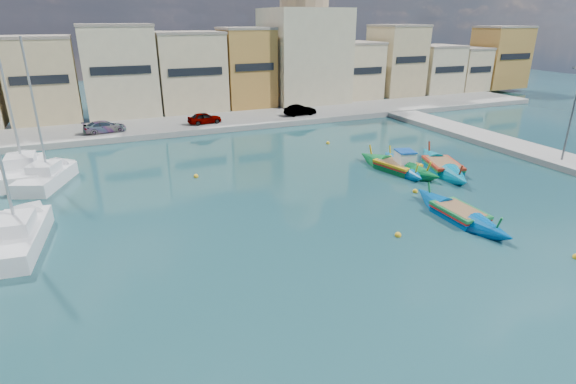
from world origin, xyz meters
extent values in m
plane|color=#113435|center=(0.00, 0.00, 0.00)|extent=(160.00, 160.00, 0.00)
cube|color=gray|center=(0.00, 32.00, 0.30)|extent=(80.00, 8.00, 0.60)
cube|color=tan|center=(-21.91, 39.16, 4.97)|extent=(6.90, 6.32, 8.74)
cube|color=gray|center=(-21.91, 39.16, 9.49)|extent=(7.03, 6.44, 0.30)
cube|color=black|center=(-21.91, 35.95, 5.41)|extent=(5.52, 0.10, 0.90)
cube|color=#C3B791|center=(-13.86, 39.12, 5.55)|extent=(7.88, 6.24, 9.89)
cube|color=gray|center=(-13.86, 39.12, 10.64)|extent=(8.04, 6.37, 0.30)
cube|color=black|center=(-13.86, 35.95, 6.04)|extent=(6.30, 0.10, 0.90)
cube|color=#C8B58A|center=(-5.74, 39.72, 5.09)|extent=(7.88, 7.44, 8.99)
cube|color=gray|center=(-5.74, 39.72, 9.74)|extent=(8.04, 7.59, 0.30)
cube|color=black|center=(-5.74, 35.95, 5.54)|extent=(6.30, 0.10, 0.90)
cube|color=#BA853A|center=(1.54, 39.07, 5.31)|extent=(6.17, 6.13, 9.43)
cube|color=gray|center=(1.54, 39.07, 10.18)|extent=(6.29, 6.26, 0.30)
cube|color=black|center=(1.54, 35.95, 5.78)|extent=(4.93, 0.10, 0.90)
cube|color=tan|center=(9.05, 39.85, 3.63)|extent=(7.31, 7.69, 6.05)
cube|color=gray|center=(9.05, 39.85, 6.80)|extent=(7.46, 7.85, 0.30)
cube|color=black|center=(9.05, 35.95, 3.93)|extent=(5.85, 0.10, 0.90)
cube|color=#C8B58A|center=(17.02, 39.65, 4.31)|extent=(7.54, 7.30, 7.41)
cube|color=gray|center=(17.02, 39.65, 8.16)|extent=(7.69, 7.45, 0.30)
cube|color=black|center=(17.02, 35.95, 4.68)|extent=(6.03, 0.10, 0.90)
cube|color=tan|center=(24.93, 39.49, 5.42)|extent=(6.36, 6.97, 9.63)
cube|color=gray|center=(24.93, 39.49, 10.38)|extent=(6.48, 7.11, 0.30)
cube|color=black|center=(24.93, 35.95, 5.90)|extent=(5.09, 0.10, 0.90)
cube|color=#C3B791|center=(32.15, 39.35, 3.93)|extent=(6.63, 6.70, 6.65)
cube|color=gray|center=(32.15, 39.35, 7.40)|extent=(6.76, 6.83, 0.30)
cube|color=black|center=(32.15, 35.95, 4.26)|extent=(5.30, 0.10, 0.90)
cube|color=#C8B58A|center=(38.26, 39.75, 3.70)|extent=(5.08, 7.51, 6.20)
cube|color=gray|center=(38.26, 39.75, 6.95)|extent=(5.18, 7.66, 0.30)
cube|color=black|center=(38.26, 35.95, 4.01)|extent=(4.06, 0.10, 0.90)
cube|color=#BA853A|center=(45.15, 39.00, 5.27)|extent=(7.79, 6.00, 9.33)
cube|color=gray|center=(45.15, 39.00, 10.08)|extent=(7.95, 6.12, 0.30)
cube|color=black|center=(45.15, 35.95, 5.73)|extent=(6.23, 0.10, 0.90)
cube|color=#C3B791|center=(10.00, 40.00, 6.60)|extent=(10.00, 10.00, 12.00)
cylinder|color=#595B60|center=(17.50, 6.00, 4.00)|extent=(0.16, 0.16, 8.00)
cube|color=#595B60|center=(16.60, 6.00, 7.85)|extent=(0.35, 0.15, 0.18)
imported|color=#4C1919|center=(-6.29, 30.50, 1.21)|extent=(3.73, 1.78, 1.23)
imported|color=#4C1919|center=(5.14, 30.50, 1.22)|extent=(3.79, 1.44, 1.23)
imported|color=#4C1919|center=(-16.47, 30.50, 1.19)|extent=(4.27, 2.27, 1.18)
cube|color=#0060A4|center=(4.73, 10.24, 0.18)|extent=(2.42, 3.19, 0.89)
cone|color=#0060A4|center=(5.30, 12.53, 0.22)|extent=(2.37, 3.00, 2.23)
cone|color=#0060A4|center=(4.17, 7.95, 0.22)|extent=(2.37, 3.00, 2.23)
cube|color=yellow|center=(4.73, 10.24, 0.55)|extent=(2.52, 3.36, 0.16)
cube|color=red|center=(4.73, 10.24, 0.39)|extent=(2.52, 3.27, 0.09)
cube|color=olive|center=(4.73, 10.24, 0.63)|extent=(2.09, 2.88, 0.05)
cylinder|color=yellow|center=(5.35, 12.75, 0.80)|extent=(0.22, 0.44, 0.97)
cylinder|color=yellow|center=(4.11, 7.72, 0.80)|extent=(0.22, 0.44, 0.97)
cube|color=white|center=(4.63, 9.83, 1.12)|extent=(1.56, 1.71, 0.98)
cube|color=#0F47A5|center=(4.63, 9.83, 1.66)|extent=(1.66, 1.83, 0.11)
cube|color=#00789D|center=(7.57, 8.78, 0.21)|extent=(3.20, 4.03, 1.06)
cone|color=#00789D|center=(8.57, 11.51, 0.27)|extent=(3.11, 3.78, 2.68)
cone|color=#00789D|center=(6.58, 6.05, 0.27)|extent=(3.11, 3.78, 2.68)
cube|color=#AD2912|center=(7.57, 8.78, 0.66)|extent=(3.35, 4.24, 0.19)
cube|color=#197F33|center=(7.57, 8.78, 0.47)|extent=(3.32, 4.12, 0.11)
cube|color=olive|center=(7.57, 8.78, 0.74)|extent=(2.79, 3.62, 0.06)
cylinder|color=#AD2912|center=(8.67, 11.78, 0.96)|extent=(0.31, 0.52, 1.16)
cylinder|color=#AD2912|center=(6.48, 5.78, 0.96)|extent=(0.31, 0.52, 1.16)
cube|color=#0A7232|center=(4.26, 10.20, 0.21)|extent=(2.77, 3.54, 1.04)
cone|color=#0A7232|center=(3.63, 12.72, 0.26)|extent=(2.72, 3.35, 2.56)
cone|color=#0A7232|center=(4.88, 7.68, 0.26)|extent=(2.72, 3.35, 2.56)
cube|color=yellow|center=(4.26, 10.20, 0.64)|extent=(2.89, 3.73, 0.19)
cube|color=red|center=(4.26, 10.20, 0.46)|extent=(2.88, 3.62, 0.10)
cube|color=olive|center=(4.26, 10.20, 0.73)|extent=(2.40, 3.19, 0.06)
cylinder|color=yellow|center=(3.57, 12.96, 0.93)|extent=(0.26, 0.51, 1.13)
cylinder|color=yellow|center=(4.94, 7.43, 0.93)|extent=(0.26, 0.51, 1.13)
cube|color=#00519F|center=(2.17, 1.13, 0.19)|extent=(1.95, 3.23, 0.93)
cone|color=#00519F|center=(2.24, 3.76, 0.23)|extent=(1.95, 2.99, 2.37)
cone|color=#00519F|center=(2.09, -1.51, 0.23)|extent=(1.95, 2.99, 2.37)
cube|color=#187837|center=(2.17, 1.13, 0.58)|extent=(2.03, 3.41, 0.17)
cube|color=red|center=(2.17, 1.13, 0.41)|extent=(2.05, 3.29, 0.09)
cube|color=olive|center=(2.17, 1.13, 0.65)|extent=(1.67, 2.94, 0.06)
cylinder|color=#187837|center=(2.24, 4.02, 0.84)|extent=(0.14, 0.45, 1.02)
cylinder|color=#187837|center=(2.09, -1.77, 0.84)|extent=(0.14, 0.45, 1.02)
cube|color=white|center=(-22.74, 19.74, 0.38)|extent=(2.62, 6.50, 1.42)
cone|color=white|center=(-22.74, 23.92, 0.38)|extent=(2.62, 3.71, 2.62)
cube|color=white|center=(-22.74, 19.74, 1.47)|extent=(1.97, 2.32, 0.76)
cylinder|color=#999EA3|center=(-22.74, 20.21, 6.01)|extent=(0.17, 0.17, 10.92)
cube|color=white|center=(-21.07, 17.52, 0.34)|extent=(4.17, 5.94, 1.27)
cone|color=white|center=(-19.79, 20.80, 0.34)|extent=(3.32, 3.76, 2.34)
cube|color=white|center=(-21.07, 17.52, 1.32)|extent=(2.35, 2.46, 0.68)
cylinder|color=#999EA3|center=(-20.93, 17.89, 5.37)|extent=(0.16, 0.16, 9.76)
cube|color=white|center=(-21.89, 7.50, 0.36)|extent=(3.16, 6.69, 1.33)
cone|color=white|center=(-21.43, 11.62, 0.36)|extent=(2.85, 3.94, 2.46)
cube|color=white|center=(-21.89, 7.50, 1.38)|extent=(2.09, 2.50, 0.72)
sphere|color=yellow|center=(-2.67, 0.61, 0.08)|extent=(0.36, 0.36, 0.36)
sphere|color=yellow|center=(2.53, 5.73, 0.08)|extent=(0.36, 0.36, 0.36)
sphere|color=yellow|center=(3.10, 19.63, 0.08)|extent=(0.36, 0.36, 0.36)
sphere|color=yellow|center=(-10.77, 14.98, 0.08)|extent=(0.36, 0.36, 0.36)
sphere|color=yellow|center=(4.11, -4.98, 0.08)|extent=(0.36, 0.36, 0.36)
camera|label=1|loc=(-17.15, -17.48, 11.30)|focal=28.00mm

